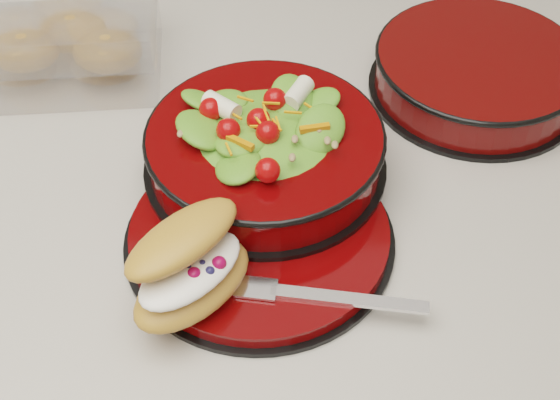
{
  "coord_description": "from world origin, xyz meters",
  "views": [
    {
      "loc": [
        0.09,
        -0.64,
        1.5
      ],
      "look_at": [
        0.08,
        -0.12,
        0.94
      ],
      "focal_mm": 50.0,
      "sensor_mm": 36.0,
      "label": 1
    }
  ],
  "objects_px": {
    "croissant": "(191,266)",
    "pastry_box": "(64,40)",
    "island_counter": "(228,356)",
    "fork": "(320,296)",
    "salad_bowl": "(265,141)",
    "dinner_plate": "(260,235)",
    "extra_bowl": "(477,71)"
  },
  "relations": [
    {
      "from": "pastry_box",
      "to": "extra_bowl",
      "type": "bearing_deg",
      "value": -9.62
    },
    {
      "from": "dinner_plate",
      "to": "croissant",
      "type": "bearing_deg",
      "value": -126.9
    },
    {
      "from": "salad_bowl",
      "to": "pastry_box",
      "type": "bearing_deg",
      "value": 142.58
    },
    {
      "from": "salad_bowl",
      "to": "island_counter",
      "type": "bearing_deg",
      "value": 139.83
    },
    {
      "from": "island_counter",
      "to": "fork",
      "type": "bearing_deg",
      "value": -61.38
    },
    {
      "from": "extra_bowl",
      "to": "dinner_plate",
      "type": "bearing_deg",
      "value": -135.44
    },
    {
      "from": "pastry_box",
      "to": "island_counter",
      "type": "bearing_deg",
      "value": -42.3
    },
    {
      "from": "salad_bowl",
      "to": "croissant",
      "type": "xyz_separation_m",
      "value": [
        -0.06,
        -0.16,
        -0.0
      ]
    },
    {
      "from": "croissant",
      "to": "fork",
      "type": "bearing_deg",
      "value": -50.72
    },
    {
      "from": "dinner_plate",
      "to": "pastry_box",
      "type": "distance_m",
      "value": 0.37
    },
    {
      "from": "dinner_plate",
      "to": "extra_bowl",
      "type": "height_order",
      "value": "extra_bowl"
    },
    {
      "from": "dinner_plate",
      "to": "extra_bowl",
      "type": "xyz_separation_m",
      "value": [
        0.25,
        0.24,
        0.02
      ]
    },
    {
      "from": "salad_bowl",
      "to": "extra_bowl",
      "type": "xyz_separation_m",
      "value": [
        0.25,
        0.16,
        -0.03
      ]
    },
    {
      "from": "fork",
      "to": "extra_bowl",
      "type": "xyz_separation_m",
      "value": [
        0.19,
        0.33,
        0.01
      ]
    },
    {
      "from": "fork",
      "to": "pastry_box",
      "type": "distance_m",
      "value": 0.47
    },
    {
      "from": "island_counter",
      "to": "croissant",
      "type": "bearing_deg",
      "value": -88.41
    },
    {
      "from": "island_counter",
      "to": "croissant",
      "type": "distance_m",
      "value": 0.55
    },
    {
      "from": "croissant",
      "to": "salad_bowl",
      "type": "bearing_deg",
      "value": 21.53
    },
    {
      "from": "island_counter",
      "to": "pastry_box",
      "type": "height_order",
      "value": "pastry_box"
    },
    {
      "from": "extra_bowl",
      "to": "pastry_box",
      "type": "bearing_deg",
      "value": 176.29
    },
    {
      "from": "salad_bowl",
      "to": "fork",
      "type": "distance_m",
      "value": 0.18
    },
    {
      "from": "salad_bowl",
      "to": "fork",
      "type": "bearing_deg",
      "value": -71.53
    },
    {
      "from": "dinner_plate",
      "to": "extra_bowl",
      "type": "bearing_deg",
      "value": 44.56
    },
    {
      "from": "extra_bowl",
      "to": "fork",
      "type": "bearing_deg",
      "value": -120.34
    },
    {
      "from": "island_counter",
      "to": "pastry_box",
      "type": "xyz_separation_m",
      "value": [
        -0.18,
        0.14,
        0.49
      ]
    },
    {
      "from": "dinner_plate",
      "to": "pastry_box",
      "type": "relative_size",
      "value": 1.13
    },
    {
      "from": "croissant",
      "to": "pastry_box",
      "type": "height_order",
      "value": "same"
    },
    {
      "from": "island_counter",
      "to": "extra_bowl",
      "type": "height_order",
      "value": "extra_bowl"
    },
    {
      "from": "island_counter",
      "to": "extra_bowl",
      "type": "xyz_separation_m",
      "value": [
        0.31,
        0.1,
        0.48
      ]
    },
    {
      "from": "fork",
      "to": "dinner_plate",
      "type": "bearing_deg",
      "value": 42.46
    },
    {
      "from": "croissant",
      "to": "pastry_box",
      "type": "xyz_separation_m",
      "value": [
        -0.19,
        0.35,
        -0.01
      ]
    },
    {
      "from": "dinner_plate",
      "to": "island_counter",
      "type": "bearing_deg",
      "value": 114.14
    }
  ]
}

